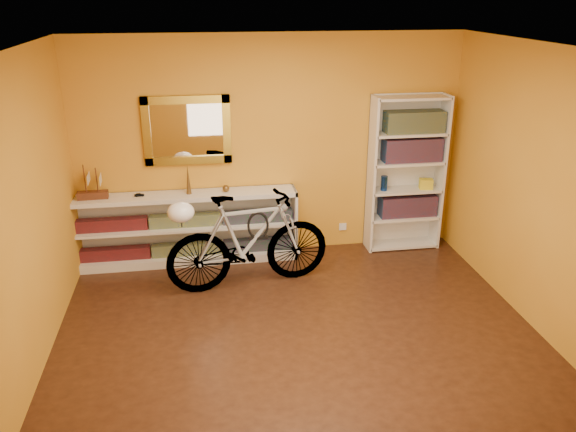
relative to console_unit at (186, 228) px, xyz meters
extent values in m
cube|color=black|center=(1.03, -1.81, -0.43)|extent=(4.50, 4.00, 0.01)
cube|color=silver|center=(1.03, -1.81, 2.18)|extent=(4.50, 4.00, 0.01)
cube|color=orange|center=(1.03, 0.19, 0.88)|extent=(4.50, 0.01, 2.60)
cube|color=orange|center=(-1.22, -1.81, 0.88)|extent=(0.01, 4.00, 2.60)
cube|color=orange|center=(3.29, -1.81, 0.88)|extent=(0.01, 4.00, 2.60)
cube|color=olive|center=(0.08, 0.15, 1.12)|extent=(0.98, 0.06, 0.78)
cube|color=silver|center=(1.93, 0.17, -0.17)|extent=(0.09, 0.02, 0.09)
cube|color=black|center=(0.00, -0.02, -0.26)|extent=(2.50, 0.13, 0.14)
cube|color=navy|center=(0.00, -0.02, 0.11)|extent=(2.50, 0.13, 0.14)
imported|color=black|center=(-0.49, 0.00, 0.43)|extent=(0.00, 0.00, 0.00)
cone|color=brown|center=(0.06, 0.00, 0.60)|extent=(0.06, 0.06, 0.34)
sphere|color=brown|center=(0.48, 0.00, 0.47)|extent=(0.08, 0.08, 0.08)
cube|color=maroon|center=(2.71, 0.03, 0.12)|extent=(0.70, 0.22, 0.26)
cube|color=maroon|center=(2.71, 0.03, 0.83)|extent=(0.70, 0.22, 0.28)
cube|color=#184154|center=(2.71, 0.03, 1.16)|extent=(0.70, 0.22, 0.25)
cylinder|color=navy|center=(2.38, 0.01, 0.43)|extent=(0.08, 0.08, 0.18)
cube|color=maroon|center=(2.46, 0.06, 1.14)|extent=(0.19, 0.19, 0.20)
cube|color=yellow|center=(2.91, -0.01, 0.40)|extent=(0.18, 0.13, 0.12)
imported|color=silver|center=(0.67, -0.71, 0.11)|extent=(0.74, 1.86, 1.07)
ellipsoid|color=white|center=(-0.01, -0.82, 0.51)|extent=(0.27, 0.26, 0.21)
torus|color=black|center=(0.78, -0.69, 0.27)|extent=(0.23, 0.02, 0.23)
camera|label=1|loc=(0.21, -6.31, 2.60)|focal=35.88mm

